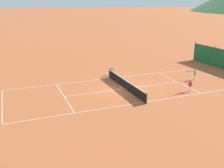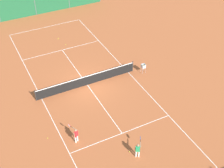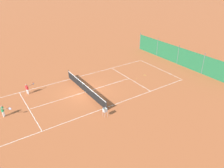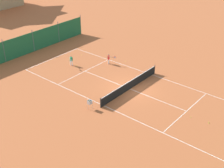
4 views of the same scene
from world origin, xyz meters
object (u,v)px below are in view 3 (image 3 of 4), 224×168
at_px(tennis_ball_by_net_left, 10,113).
at_px(player_near_service, 27,88).
at_px(player_near_baseline, 3,110).
at_px(tennis_ball_alley_left, 137,79).
at_px(tennis_ball_by_net_right, 145,75).
at_px(tennis_ball_alley_right, 34,85).
at_px(tennis_net, 85,88).
at_px(tennis_ball_service_box, 144,75).
at_px(ball_hopper, 105,111).

bearing_deg(tennis_ball_by_net_left, player_near_service, -41.58).
bearing_deg(player_near_baseline, tennis_ball_alley_left, -92.68).
bearing_deg(player_near_baseline, tennis_ball_by_net_left, -60.58).
xyz_separation_m(tennis_ball_by_net_right, tennis_ball_alley_right, (5.47, 13.18, 0.00)).
xyz_separation_m(tennis_net, tennis_ball_service_box, (-0.37, -8.69, -0.47)).
xyz_separation_m(tennis_ball_by_net_left, ball_hopper, (-5.69, -7.48, 0.63)).
distance_m(player_near_baseline, ball_hopper, 9.67).
height_order(tennis_ball_alley_right, ball_hopper, ball_hopper).
xyz_separation_m(tennis_ball_alley_left, tennis_ball_alley_right, (5.67, 11.56, 0.00)).
xyz_separation_m(tennis_ball_alley_left, tennis_ball_by_net_right, (0.19, -1.62, 0.00)).
height_order(tennis_net, tennis_ball_alley_left, tennis_net).
xyz_separation_m(tennis_ball_service_box, tennis_ball_by_net_left, (0.75, 16.83, 0.00)).
height_order(tennis_net, tennis_ball_by_net_right, tennis_net).
bearing_deg(player_near_service, tennis_ball_service_box, -104.29).
bearing_deg(player_near_service, tennis_ball_by_net_left, 138.42).
relative_size(tennis_ball_alley_left, tennis_ball_by_net_right, 1.00).
bearing_deg(tennis_ball_by_net_right, ball_hopper, 117.13).
relative_size(tennis_ball_by_net_right, ball_hopper, 0.07).
relative_size(player_near_service, tennis_ball_alley_left, 18.83).
distance_m(tennis_net, tennis_ball_alley_left, 7.21).
distance_m(tennis_ball_by_net_right, tennis_ball_alley_right, 14.27).
distance_m(tennis_net, ball_hopper, 5.34).
relative_size(tennis_ball_service_box, ball_hopper, 0.07).
xyz_separation_m(tennis_net, tennis_ball_by_net_left, (0.39, 8.13, -0.47)).
height_order(tennis_ball_alley_left, tennis_ball_by_net_left, same).
xyz_separation_m(player_near_service, tennis_ball_by_net_right, (-3.74, -14.36, -0.69)).
bearing_deg(tennis_ball_alley_right, tennis_ball_by_net_left, 141.03).
height_order(tennis_ball_service_box, tennis_ball_by_net_right, same).
height_order(player_near_service, tennis_ball_alley_left, player_near_service).
relative_size(player_near_baseline, tennis_ball_alley_right, 18.63).
height_order(tennis_ball_alley_left, tennis_ball_by_net_right, same).
bearing_deg(player_near_baseline, player_near_service, -44.22).
distance_m(player_near_baseline, tennis_ball_by_net_left, 0.93).
relative_size(tennis_ball_by_net_left, ball_hopper, 0.07).
relative_size(tennis_ball_alley_left, tennis_ball_service_box, 1.00).
relative_size(tennis_ball_by_net_left, tennis_ball_alley_right, 1.00).
relative_size(tennis_ball_service_box, tennis_ball_alley_right, 1.00).
distance_m(tennis_net, tennis_ball_service_box, 8.71).
xyz_separation_m(tennis_net, player_near_service, (3.27, 5.58, 0.23)).
height_order(player_near_service, ball_hopper, player_near_service).
bearing_deg(player_near_service, tennis_ball_alley_left, -107.15).
xyz_separation_m(tennis_ball_service_box, ball_hopper, (-4.93, 9.34, 0.63)).
height_order(tennis_net, tennis_ball_by_net_left, tennis_net).
bearing_deg(ball_hopper, tennis_net, -7.00).
height_order(player_near_baseline, tennis_ball_service_box, player_near_baseline).
distance_m(player_near_service, tennis_ball_by_net_left, 3.91).
bearing_deg(tennis_ball_by_net_right, tennis_ball_by_net_left, 87.10).
xyz_separation_m(player_near_baseline, tennis_ball_by_net_right, (-0.55, -17.46, -0.69)).
bearing_deg(ball_hopper, tennis_ball_service_box, -62.16).
height_order(tennis_ball_by_net_left, ball_hopper, ball_hopper).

